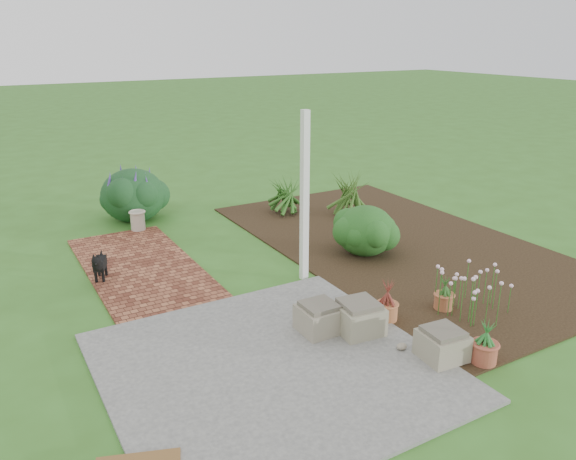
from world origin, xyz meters
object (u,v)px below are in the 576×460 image
cream_ceramic_urn (138,221)px  evergreen_shrub (365,229)px  black_dog (99,264)px  stone_trough_near (442,345)px

cream_ceramic_urn → evergreen_shrub: bearing=-45.9°
cream_ceramic_urn → black_dog: bearing=-119.5°
stone_trough_near → black_dog: black_dog is taller
stone_trough_near → cream_ceramic_urn: size_ratio=1.31×
stone_trough_near → evergreen_shrub: size_ratio=0.47×
black_dog → evergreen_shrub: bearing=7.4°
stone_trough_near → cream_ceramic_urn: (-1.71, 6.03, 0.02)m
stone_trough_near → evergreen_shrub: 3.26m
black_dog → evergreen_shrub: evergreen_shrub is taller
evergreen_shrub → stone_trough_near: bearing=-112.1°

